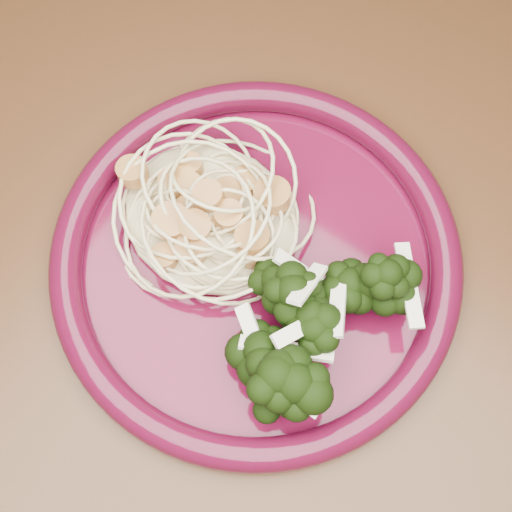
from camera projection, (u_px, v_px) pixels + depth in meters
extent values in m
plane|color=#54311C|center=(326.00, 423.00, 1.25)|extent=(3.50, 3.50, 0.00)
cube|color=#472814|center=(409.00, 300.00, 0.57)|extent=(1.20, 0.80, 0.04)
cylinder|color=#472814|center=(173.00, 10.00, 1.14)|extent=(0.06, 0.06, 0.71)
cylinder|color=#49081F|center=(256.00, 263.00, 0.56)|extent=(0.36, 0.36, 0.01)
torus|color=#49071E|center=(256.00, 259.00, 0.55)|extent=(0.37, 0.37, 0.03)
ellipsoid|color=beige|center=(210.00, 212.00, 0.55)|extent=(0.16, 0.15, 0.03)
ellipsoid|color=black|center=(316.00, 305.00, 0.51)|extent=(0.12, 0.17, 0.05)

